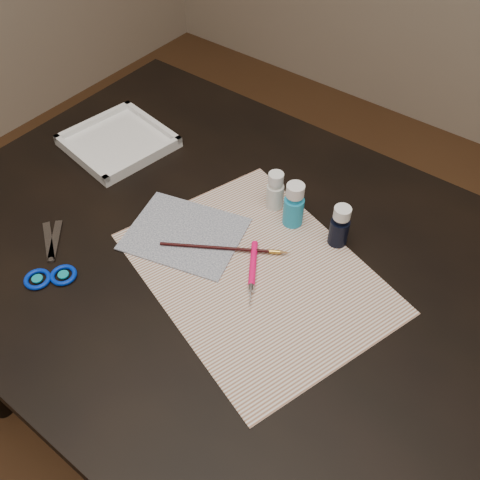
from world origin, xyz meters
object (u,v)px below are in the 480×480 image
Objects in this scene: paper at (256,272)px; paint_bottle_cyan at (294,205)px; paint_bottle_white at (275,190)px; palette_tray at (118,141)px; paint_bottle_navy at (340,226)px; canvas at (185,234)px; scissors at (47,254)px.

paint_bottle_cyan is (-0.02, 0.15, 0.05)m from paper.
paint_bottle_white is (-0.08, 0.17, 0.04)m from paper.
paper is at bearing -13.25° from palette_tray.
paint_bottle_navy is at bearing 4.54° from paint_bottle_cyan.
paint_bottle_white is at bearing 162.67° from paint_bottle_cyan.
paint_bottle_cyan is 0.47× the size of palette_tray.
scissors is (-0.17, -0.20, 0.00)m from canvas.
paper is at bearing -116.98° from paint_bottle_navy.
paper is at bearing -65.68° from paint_bottle_white.
canvas is 2.52× the size of paint_bottle_white.
scissors is (-0.32, -0.36, -0.04)m from paint_bottle_cyan.
palette_tray is (-0.41, -0.05, -0.03)m from paint_bottle_white.
palette_tray is at bearing -172.52° from paint_bottle_white.
canvas is at bearing -177.02° from paper.
paint_bottle_white reaches higher than scissors.
paper is 2.50× the size of scissors.
canvas is 2.20× the size of paint_bottle_cyan.
paper is 0.40m from scissors.
paper is 2.18× the size of canvas.
paint_bottle_cyan is 0.10m from paint_bottle_navy.
scissors is 0.90× the size of palette_tray.
paint_bottle_cyan is (0.15, 0.16, 0.05)m from canvas.
paint_bottle_white is at bearing -91.53° from scissors.
paint_bottle_cyan is at bearing 4.41° from palette_tray.
paint_bottle_cyan is at bearing 97.23° from paper.
paint_bottle_white is at bearing 176.40° from paint_bottle_navy.
scissors is at bearing -130.66° from canvas.
scissors is at bearing -131.84° from paint_bottle_cyan.
paint_bottle_navy is (0.25, 0.17, 0.04)m from canvas.
paint_bottle_navy is (0.10, 0.01, -0.00)m from paint_bottle_cyan.
palette_tray reaches higher than scissors.
paint_bottle_cyan reaches higher than paint_bottle_white.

